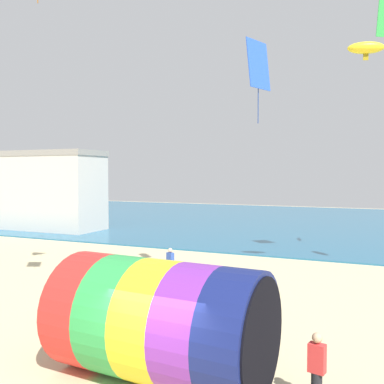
{
  "coord_description": "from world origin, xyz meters",
  "views": [
    {
      "loc": [
        4.42,
        -7.86,
        5.18
      ],
      "look_at": [
        -0.46,
        3.46,
        4.64
      ],
      "focal_mm": 40.0,
      "sensor_mm": 36.0,
      "label": 1
    }
  ],
  "objects": [
    {
      "name": "kite_handler",
      "position": [
        3.3,
        1.6,
        0.88
      ],
      "size": [
        0.4,
        0.29,
        1.72
      ],
      "color": "black",
      "rests_on": "ground"
    },
    {
      "name": "sea",
      "position": [
        0.0,
        37.98,
        0.05
      ],
      "size": [
        120.0,
        40.0,
        0.1
      ],
      "primitive_type": "cube",
      "color": "#236084",
      "rests_on": "ground"
    },
    {
      "name": "kite_blue_diamond",
      "position": [
        0.6,
        6.84,
        8.92
      ],
      "size": [
        0.63,
        1.18,
        2.88
      ],
      "color": "blue"
    },
    {
      "name": "promenade_building",
      "position": [
        -22.38,
        22.64,
        3.6
      ],
      "size": [
        9.01,
        4.4,
        7.19
      ],
      "color": "beige",
      "rests_on": "ground"
    },
    {
      "name": "giant_inflatable_tube",
      "position": [
        -0.44,
        1.46,
        1.51
      ],
      "size": [
        5.52,
        3.38,
        3.01
      ],
      "color": "red",
      "rests_on": "ground"
    },
    {
      "name": "kite_yellow_parafoil",
      "position": [
        3.93,
        12.1,
        10.54
      ],
      "size": [
        1.67,
        1.09,
        0.87
      ],
      "color": "yellow"
    },
    {
      "name": "bystander_mid_beach",
      "position": [
        -4.69,
        10.61,
        0.78
      ],
      "size": [
        0.42,
        0.35,
        1.56
      ],
      "color": "black",
      "rests_on": "ground"
    }
  ]
}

